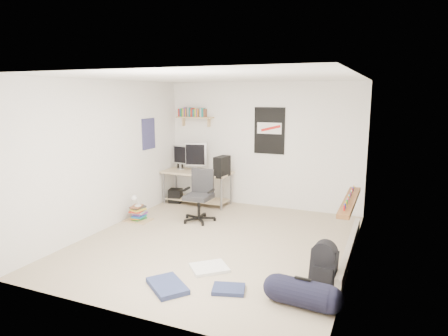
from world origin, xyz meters
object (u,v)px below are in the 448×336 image
at_px(backpack, 324,266).
at_px(duffel_bag, 302,294).
at_px(desk, 197,187).
at_px(book_stack, 138,213).
at_px(office_chair, 199,195).

xyz_separation_m(backpack, duffel_bag, (-0.11, -0.68, -0.06)).
bearing_deg(desk, backpack, -45.30).
bearing_deg(backpack, book_stack, 168.66).
bearing_deg(duffel_bag, office_chair, 142.10).
distance_m(backpack, book_stack, 3.67).
bearing_deg(book_stack, desk, 71.39).
height_order(duffel_bag, book_stack, duffel_bag).
distance_m(office_chair, duffel_bag, 3.25).
relative_size(desk, duffel_bag, 2.38).
bearing_deg(book_stack, office_chair, 22.14).
bearing_deg(office_chair, desk, 113.70).
bearing_deg(backpack, duffel_bag, -93.27).
relative_size(backpack, duffel_bag, 0.68).
relative_size(office_chair, backpack, 2.30).
bearing_deg(desk, book_stack, -113.87).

